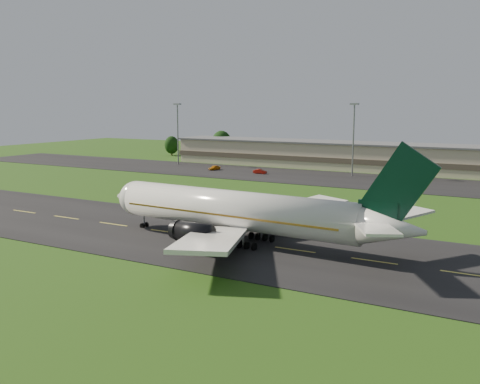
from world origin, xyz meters
The scene contains 10 objects.
ground centered at (0.00, 0.00, 0.00)m, with size 360.00×360.00×0.00m, color #1B4110.
taxiway centered at (0.00, 0.00, 0.05)m, with size 220.00×30.00×0.10m, color black.
apron centered at (0.00, 72.00, 0.05)m, with size 260.00×30.00×0.10m, color black.
airliner centered at (13.32, -0.04, 4.66)m, with size 51.30×42.14×15.57m.
terminal centered at (6.40, 96.18, 3.99)m, with size 145.00×16.00×8.40m.
light_mast_west centered at (-55.00, 80.00, 12.74)m, with size 2.40×1.20×20.35m.
light_mast_centre centered at (5.00, 80.00, 12.74)m, with size 2.40×1.20×20.35m.
service_vehicle_a centered at (-36.05, 72.50, 0.81)m, with size 1.69×4.19×1.43m, color #C5790B.
service_vehicle_b centered at (-19.72, 71.24, 0.75)m, with size 1.38×3.95×1.30m, color #A7140B.
service_vehicle_c centered at (20.85, 67.92, 0.77)m, with size 2.22×4.82×1.34m, color silver.
Camera 1 is at (50.11, -66.01, 19.83)m, focal length 40.00 mm.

